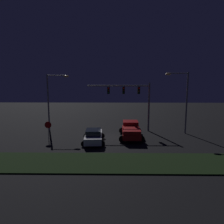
# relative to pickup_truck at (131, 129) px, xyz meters

# --- Properties ---
(ground_plane) EXTENTS (80.00, 80.00, 0.00)m
(ground_plane) POSITION_rel_pickup_truck_xyz_m (-2.64, -0.18, -1.00)
(ground_plane) COLOR black
(grass_median) EXTENTS (21.89, 4.30, 0.10)m
(grass_median) POSITION_rel_pickup_truck_xyz_m (-2.64, -7.83, -0.95)
(grass_median) COLOR black
(grass_median) RESTS_ON ground_plane
(pickup_truck) EXTENTS (2.96, 5.45, 1.80)m
(pickup_truck) POSITION_rel_pickup_truck_xyz_m (0.00, 0.00, 0.00)
(pickup_truck) COLOR maroon
(pickup_truck) RESTS_ON ground_plane
(car_sedan) EXTENTS (2.65, 4.50, 1.51)m
(car_sedan) POSITION_rel_pickup_truck_xyz_m (-4.25, -2.13, -0.26)
(car_sedan) COLOR silver
(car_sedan) RESTS_ON ground_plane
(traffic_signal_gantry) EXTENTS (8.32, 0.56, 6.50)m
(traffic_signal_gantry) POSITION_rel_pickup_truck_xyz_m (0.19, 3.25, 3.90)
(traffic_signal_gantry) COLOR slate
(traffic_signal_gantry) RESTS_ON ground_plane
(street_lamp_left) EXTENTS (2.97, 0.44, 7.59)m
(street_lamp_left) POSITION_rel_pickup_truck_xyz_m (-10.26, 3.38, 3.86)
(street_lamp_left) COLOR slate
(street_lamp_left) RESTS_ON ground_plane
(street_lamp_right) EXTENTS (2.93, 0.44, 7.83)m
(street_lamp_right) POSITION_rel_pickup_truck_xyz_m (6.58, 2.05, 3.99)
(street_lamp_right) COLOR slate
(street_lamp_right) RESTS_ON ground_plane
(stop_sign) EXTENTS (0.76, 0.08, 2.23)m
(stop_sign) POSITION_rel_pickup_truck_xyz_m (-9.41, -1.59, 0.56)
(stop_sign) COLOR slate
(stop_sign) RESTS_ON ground_plane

